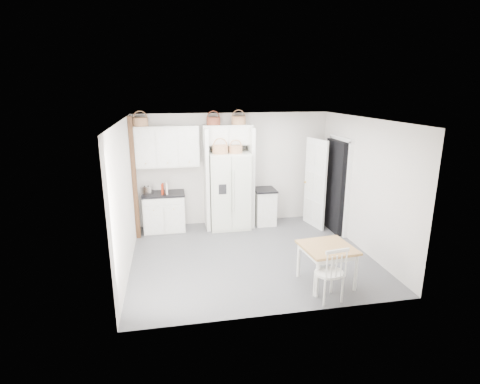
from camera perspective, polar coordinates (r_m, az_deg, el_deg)
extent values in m
plane|color=#49484C|center=(7.37, 1.64, -9.63)|extent=(4.50, 4.50, 0.00)
plane|color=white|center=(6.70, 1.82, 10.97)|extent=(4.50, 4.50, 0.00)
plane|color=beige|center=(8.83, -1.08, 3.53)|extent=(4.50, 0.00, 4.50)
plane|color=beige|center=(6.81, -17.09, -0.77)|extent=(0.00, 4.00, 4.00)
plane|color=beige|center=(7.71, 18.28, 0.99)|extent=(0.00, 4.00, 4.00)
cube|color=silver|center=(8.56, -1.65, 0.24)|extent=(0.91, 0.73, 1.76)
cube|color=white|center=(8.65, -11.48, -3.09)|extent=(0.90, 0.57, 0.84)
cube|color=white|center=(8.92, 3.74, -2.32)|extent=(0.46, 0.56, 0.81)
cube|color=olive|center=(6.41, 13.01, -10.77)|extent=(0.87, 0.87, 0.66)
cube|color=white|center=(5.92, 13.42, -11.88)|extent=(0.48, 0.45, 0.89)
cube|color=black|center=(8.52, -11.63, -0.29)|extent=(0.94, 0.61, 0.04)
cube|color=black|center=(8.80, 3.79, 0.33)|extent=(0.50, 0.59, 0.04)
cube|color=silver|center=(8.49, -14.05, 0.26)|extent=(0.29, 0.22, 0.18)
cube|color=#9E220B|center=(8.41, -11.72, 0.45)|extent=(0.06, 0.16, 0.23)
cube|color=beige|center=(8.40, -11.18, 0.57)|extent=(0.07, 0.18, 0.26)
cylinder|color=#976641|center=(8.39, -14.92, 10.28)|extent=(0.32, 0.32, 0.18)
cylinder|color=maroon|center=(8.43, -4.07, 10.74)|extent=(0.31, 0.31, 0.17)
cylinder|color=#976641|center=(8.52, -0.22, 10.86)|extent=(0.32, 0.32, 0.18)
cylinder|color=#976641|center=(8.23, -3.03, 6.51)|extent=(0.34, 0.34, 0.18)
cylinder|color=#976641|center=(8.28, -0.67, 6.51)|extent=(0.30, 0.30, 0.16)
cube|color=white|center=(8.43, -11.07, 6.83)|extent=(1.40, 0.34, 0.90)
cube|color=white|center=(8.50, -1.92, 8.70)|extent=(1.12, 0.34, 0.45)
cube|color=white|center=(8.48, -5.13, 1.94)|extent=(0.08, 0.60, 2.30)
cube|color=white|center=(8.64, 1.61, 2.25)|extent=(0.08, 0.60, 2.30)
cube|color=black|center=(8.11, -15.80, 1.87)|extent=(0.09, 0.09, 2.60)
cube|color=black|center=(8.60, 14.43, 0.83)|extent=(0.18, 0.85, 2.05)
cube|color=white|center=(8.75, 11.38, 1.27)|extent=(0.21, 0.79, 2.05)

